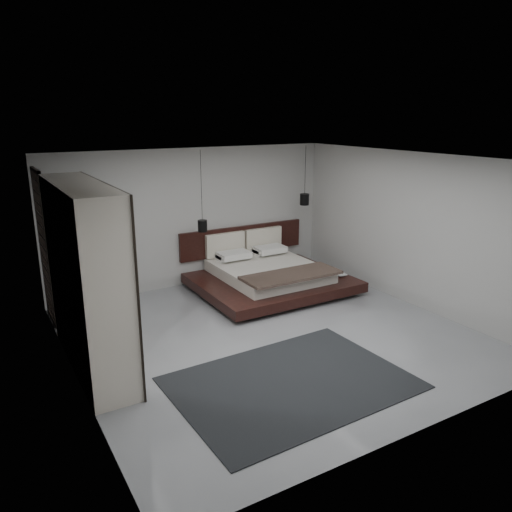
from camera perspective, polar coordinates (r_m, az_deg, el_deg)
floor at (r=8.17m, az=1.77°, el=-8.96°), size 6.00×6.00×0.00m
ceiling at (r=7.44m, az=1.96°, el=10.99°), size 6.00×6.00×0.00m
wall_back at (r=10.28m, az=-7.10°, el=4.39°), size 6.00×0.00×6.00m
wall_front at (r=5.53m, az=18.76°, el=-6.66°), size 6.00×0.00×6.00m
wall_left at (r=6.66m, az=-20.59°, el=-2.97°), size 0.00×6.00×6.00m
wall_right at (r=9.59m, az=17.25°, el=2.93°), size 0.00×6.00×6.00m
lattice_screen at (r=9.03m, az=-23.04°, el=0.94°), size 0.05×0.90×2.60m
bed at (r=10.12m, az=1.39°, el=-2.15°), size 2.93×2.45×1.10m
book_lower at (r=10.27m, az=9.11°, el=-2.15°), size 0.31×0.32×0.02m
book_upper at (r=10.23m, az=9.13°, el=-2.10°), size 0.22×0.28×0.02m
pendant_left at (r=9.70m, az=-6.14°, el=3.47°), size 0.18×0.18×1.56m
pendant_right at (r=10.83m, az=5.56°, el=6.47°), size 0.20×0.20×1.25m
wardrobe at (r=7.15m, az=-18.77°, el=-2.42°), size 0.62×2.64×2.59m
rug at (r=6.84m, az=4.06°, el=-14.24°), size 3.12×2.27×0.01m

